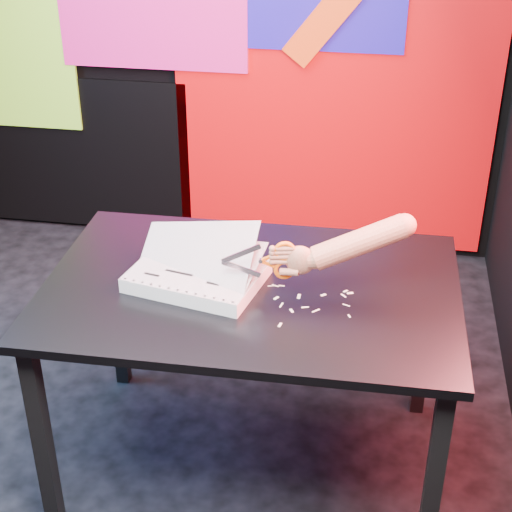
# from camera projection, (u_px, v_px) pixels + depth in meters

# --- Properties ---
(room) EXTENTS (3.01, 3.01, 2.71)m
(room) POSITION_uv_depth(u_px,v_px,m) (95.00, 75.00, 2.46)
(room) COLOR black
(room) RESTS_ON ground
(backdrop) EXTENTS (2.88, 0.05, 2.08)m
(backdrop) POSITION_uv_depth(u_px,v_px,m) (216.00, 70.00, 3.90)
(backdrop) COLOR #C5060A
(backdrop) RESTS_ON ground
(work_table) EXTENTS (1.34, 0.90, 0.75)m
(work_table) POSITION_uv_depth(u_px,v_px,m) (251.00, 306.00, 2.54)
(work_table) COLOR black
(work_table) RESTS_ON ground
(printout_stack) EXTENTS (0.46, 0.37, 0.21)m
(printout_stack) POSITION_uv_depth(u_px,v_px,m) (197.00, 275.00, 2.51)
(printout_stack) COLOR silver
(printout_stack) RESTS_ON work_table
(scissors) EXTENTS (0.22, 0.05, 0.13)m
(scissors) POSITION_uv_depth(u_px,v_px,m) (279.00, 261.00, 2.38)
(scissors) COLOR silver
(scissors) RESTS_ON printout_stack
(hand_forearm) EXTENTS (0.42, 0.14, 0.20)m
(hand_forearm) POSITION_uv_depth(u_px,v_px,m) (349.00, 245.00, 2.36)
(hand_forearm) COLOR #A47858
(hand_forearm) RESTS_ON work_table
(paper_clippings) EXTENTS (0.27, 0.24, 0.00)m
(paper_clippings) POSITION_uv_depth(u_px,v_px,m) (308.00, 300.00, 2.42)
(paper_clippings) COLOR beige
(paper_clippings) RESTS_ON work_table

